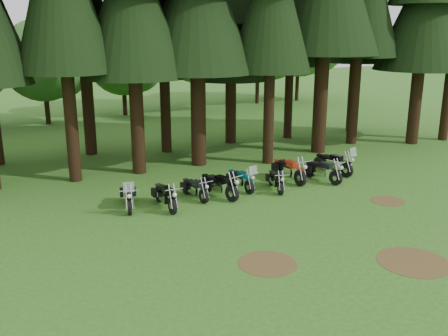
# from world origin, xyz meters

# --- Properties ---
(ground) EXTENTS (120.00, 120.00, 0.00)m
(ground) POSITION_xyz_m (0.00, 0.00, 0.00)
(ground) COLOR #2B5E1D
(ground) RESTS_ON ground
(pine_back_4) EXTENTS (4.94, 4.94, 13.78)m
(pine_back_4) POSITION_xyz_m (4.04, 13.25, 8.25)
(pine_back_4) COLOR black
(pine_back_4) RESTS_ON ground
(decid_3) EXTENTS (6.12, 5.95, 7.65)m
(decid_3) POSITION_xyz_m (-4.71, 25.13, 4.51)
(decid_3) COLOR black
(decid_3) RESTS_ON ground
(decid_4) EXTENTS (5.93, 5.76, 7.41)m
(decid_4) POSITION_xyz_m (1.58, 26.32, 4.37)
(decid_4) COLOR black
(decid_4) RESTS_ON ground
(decid_5) EXTENTS (8.45, 8.21, 10.56)m
(decid_5) POSITION_xyz_m (8.29, 25.71, 6.23)
(decid_5) COLOR black
(decid_5) RESTS_ON ground
(decid_6) EXTENTS (7.06, 6.86, 8.82)m
(decid_6) POSITION_xyz_m (14.85, 27.01, 5.20)
(decid_6) COLOR black
(decid_6) RESTS_ON ground
(decid_7) EXTENTS (8.44, 8.20, 10.55)m
(decid_7) POSITION_xyz_m (19.46, 26.83, 6.22)
(decid_7) COLOR black
(decid_7) RESTS_ON ground
(dirt_patch_0) EXTENTS (1.80, 1.80, 0.01)m
(dirt_patch_0) POSITION_xyz_m (-3.00, -2.00, 0.01)
(dirt_patch_0) COLOR #4C3D1E
(dirt_patch_0) RESTS_ON ground
(dirt_patch_1) EXTENTS (1.40, 1.40, 0.01)m
(dirt_patch_1) POSITION_xyz_m (4.50, 0.50, 0.01)
(dirt_patch_1) COLOR #4C3D1E
(dirt_patch_1) RESTS_ON ground
(dirt_patch_2) EXTENTS (2.20, 2.20, 0.01)m
(dirt_patch_2) POSITION_xyz_m (1.00, -4.00, 0.01)
(dirt_patch_2) COLOR #4C3D1E
(dirt_patch_2) RESTS_ON ground
(motorcycle_0) EXTENTS (0.84, 2.19, 1.39)m
(motorcycle_0) POSITION_xyz_m (-5.22, 4.70, 0.46)
(motorcycle_0) COLOR black
(motorcycle_0) RESTS_ON ground
(motorcycle_1) EXTENTS (0.33, 2.22, 0.90)m
(motorcycle_1) POSITION_xyz_m (-3.92, 4.06, 0.46)
(motorcycle_1) COLOR black
(motorcycle_1) RESTS_ON ground
(motorcycle_2) EXTENTS (0.37, 1.98, 0.81)m
(motorcycle_2) POSITION_xyz_m (-2.42, 4.54, 0.41)
(motorcycle_2) COLOR black
(motorcycle_2) RESTS_ON ground
(motorcycle_3) EXTENTS (0.73, 2.28, 0.95)m
(motorcycle_3) POSITION_xyz_m (-1.44, 4.26, 0.48)
(motorcycle_3) COLOR black
(motorcycle_3) RESTS_ON ground
(motorcycle_4) EXTENTS (0.40, 2.09, 1.31)m
(motorcycle_4) POSITION_xyz_m (-0.13, 4.69, 0.44)
(motorcycle_4) COLOR black
(motorcycle_4) RESTS_ON ground
(motorcycle_5) EXTENTS (0.70, 1.91, 0.80)m
(motorcycle_5) POSITION_xyz_m (1.22, 3.92, 0.41)
(motorcycle_5) COLOR black
(motorcycle_5) RESTS_ON ground
(motorcycle_6) EXTENTS (0.37, 2.48, 1.01)m
(motorcycle_6) POSITION_xyz_m (2.50, 4.78, 0.51)
(motorcycle_6) COLOR black
(motorcycle_6) RESTS_ON ground
(motorcycle_7) EXTENTS (0.55, 2.26, 0.93)m
(motorcycle_7) POSITION_xyz_m (3.89, 4.04, 0.47)
(motorcycle_7) COLOR black
(motorcycle_7) RESTS_ON ground
(motorcycle_8) EXTENTS (0.75, 2.40, 1.51)m
(motorcycle_8) POSITION_xyz_m (5.16, 4.79, 0.51)
(motorcycle_8) COLOR black
(motorcycle_8) RESTS_ON ground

